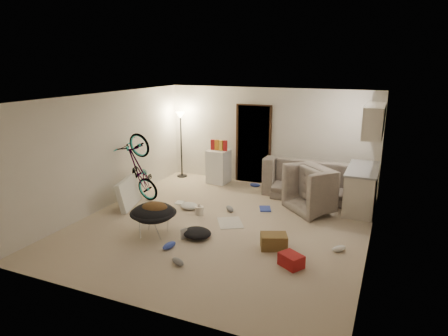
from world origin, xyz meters
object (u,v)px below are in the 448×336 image
at_px(kitchen_counter, 361,189).
at_px(saucer_chair, 153,217).
at_px(bicycle, 140,183).
at_px(drink_case_a, 274,241).
at_px(mini_fridge, 219,166).
at_px(sofa, 314,182).
at_px(drink_case_b, 291,260).
at_px(juicer, 199,210).
at_px(tv_box, 128,193).
at_px(floor_lamp, 181,130).
at_px(armchair, 323,193).

relative_size(kitchen_counter, saucer_chair, 1.75).
xyz_separation_m(bicycle, drink_case_a, (3.54, -1.15, -0.30)).
xyz_separation_m(saucer_chair, drink_case_a, (2.21, 0.35, -0.23)).
xyz_separation_m(mini_fridge, saucer_chair, (0.26, -3.53, -0.08)).
distance_m(sofa, bicycle, 4.10).
bearing_deg(drink_case_b, juicer, -178.86).
xyz_separation_m(sofa, drink_case_b, (0.36, -3.58, -0.23)).
bearing_deg(tv_box, juicer, -9.03).
bearing_deg(drink_case_b, floor_lamp, 169.31).
bearing_deg(bicycle, juicer, -90.13).
bearing_deg(armchair, kitchen_counter, -108.43).
bearing_deg(drink_case_a, juicer, 131.82).
height_order(mini_fridge, juicer, mini_fridge).
relative_size(floor_lamp, armchair, 1.62).
bearing_deg(floor_lamp, tv_box, -87.79).
xyz_separation_m(floor_lamp, saucer_chair, (1.44, -3.63, -0.95)).
bearing_deg(drink_case_b, mini_fridge, 160.42).
height_order(armchair, mini_fridge, mini_fridge).
bearing_deg(juicer, drink_case_a, -25.36).
height_order(kitchen_counter, drink_case_a, kitchen_counter).
relative_size(armchair, mini_fridge, 1.27).
distance_m(armchair, drink_case_b, 2.77).
relative_size(tv_box, juicer, 3.78).
bearing_deg(saucer_chair, kitchen_counter, 41.33).
bearing_deg(armchair, juicer, 74.71).
distance_m(floor_lamp, drink_case_b, 5.69).
height_order(floor_lamp, sofa, floor_lamp).
height_order(sofa, bicycle, bicycle).
height_order(tv_box, drink_case_a, tv_box).
relative_size(saucer_chair, tv_box, 0.89).
height_order(floor_lamp, juicer, floor_lamp).
height_order(tv_box, drink_case_b, tv_box).
bearing_deg(mini_fridge, floor_lamp, 178.78).
bearing_deg(sofa, armchair, 113.93).
xyz_separation_m(tv_box, drink_case_a, (3.54, -0.69, -0.19)).
bearing_deg(tv_box, bicycle, 74.00).
relative_size(sofa, saucer_chair, 2.70).
xyz_separation_m(mini_fridge, drink_case_b, (2.91, -3.68, -0.34)).
xyz_separation_m(armchair, drink_case_b, (-0.01, -2.75, -0.26)).
height_order(sofa, saucer_chair, sofa).
bearing_deg(mini_fridge, saucer_chair, -82.07).
bearing_deg(kitchen_counter, sofa, 157.96).
distance_m(bicycle, saucer_chair, 2.01).
xyz_separation_m(sofa, bicycle, (-3.62, -1.94, 0.09)).
height_order(mini_fridge, drink_case_a, mini_fridge).
bearing_deg(tv_box, sofa, 17.43).
distance_m(kitchen_counter, tv_box, 5.11).
relative_size(mini_fridge, tv_box, 0.91).
height_order(floor_lamp, tv_box, floor_lamp).
relative_size(floor_lamp, kitchen_counter, 1.21).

